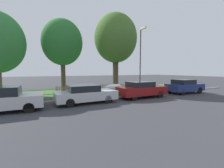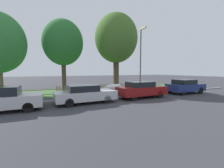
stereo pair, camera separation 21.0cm
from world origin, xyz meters
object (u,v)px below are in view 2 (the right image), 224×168
parked_car_red_compact (185,86)px  covered_motorcycle (114,88)px  parked_car_black_saloon (85,94)px  parked_car_navy_estate (142,89)px  street_lamp (141,54)px  tree_mid_park (116,39)px  parked_car_silver_hatchback (4,99)px  tree_behind_motorcycle (63,43)px

parked_car_red_compact → covered_motorcycle: parked_car_red_compact is taller
parked_car_black_saloon → parked_car_navy_estate: (4.98, -0.04, 0.05)m
parked_car_navy_estate → street_lamp: 3.90m
tree_mid_park → covered_motorcycle: bearing=-119.9°
parked_car_silver_hatchback → parked_car_black_saloon: size_ratio=0.92×
parked_car_black_saloon → street_lamp: size_ratio=0.67×
parked_car_red_compact → tree_behind_motorcycle: 13.96m
parked_car_black_saloon → parked_car_red_compact: (10.55, 0.09, 0.07)m
tree_behind_motorcycle → parked_car_black_saloon: bearing=-86.6°
parked_car_navy_estate → tree_behind_motorcycle: tree_behind_motorcycle is taller
covered_motorcycle → parked_car_black_saloon: bearing=-142.5°
parked_car_black_saloon → parked_car_navy_estate: size_ratio=0.99×
parked_car_red_compact → street_lamp: size_ratio=0.60×
parked_car_navy_estate → covered_motorcycle: 2.68m
parked_car_black_saloon → parked_car_red_compact: 10.55m
covered_motorcycle → street_lamp: (2.79, -0.40, 3.35)m
parked_car_black_saloon → parked_car_navy_estate: 4.98m
parked_car_red_compact → parked_car_navy_estate: bearing=-177.2°
parked_car_navy_estate → covered_motorcycle: size_ratio=2.15×
parked_car_silver_hatchback → parked_car_black_saloon: bearing=4.1°
tree_mid_park → street_lamp: (0.76, -3.93, -2.11)m
tree_behind_motorcycle → parked_car_navy_estate: bearing=-53.5°
street_lamp → parked_car_navy_estate: bearing=-124.1°
parked_car_navy_estate → tree_mid_park: tree_mid_park is taller
parked_car_black_saloon → tree_behind_motorcycle: bearing=92.0°
parked_car_silver_hatchback → covered_motorcycle: 8.48m
parked_car_black_saloon → covered_motorcycle: bearing=30.6°
parked_car_silver_hatchback → tree_mid_park: bearing=31.5°
covered_motorcycle → tree_behind_motorcycle: size_ratio=0.25×
parked_car_silver_hatchback → parked_car_red_compact: bearing=2.7°
parked_car_navy_estate → street_lamp: size_ratio=0.68×
tree_mid_park → street_lamp: size_ratio=1.40×
parked_car_black_saloon → covered_motorcycle: (3.37, 2.11, -0.01)m
parked_car_black_saloon → street_lamp: (6.16, 1.70, 3.34)m
tree_mid_park → street_lamp: 4.53m
parked_car_black_saloon → tree_mid_park: tree_mid_park is taller
parked_car_silver_hatchback → parked_car_navy_estate: bearing=2.6°
tree_behind_motorcycle → tree_mid_park: tree_mid_park is taller
parked_car_silver_hatchback → parked_car_red_compact: (15.34, 0.29, 0.02)m
parked_car_red_compact → street_lamp: street_lamp is taller
parked_car_black_saloon → tree_mid_park: (5.40, 5.63, 5.45)m
parked_car_silver_hatchback → tree_mid_park: tree_mid_park is taller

